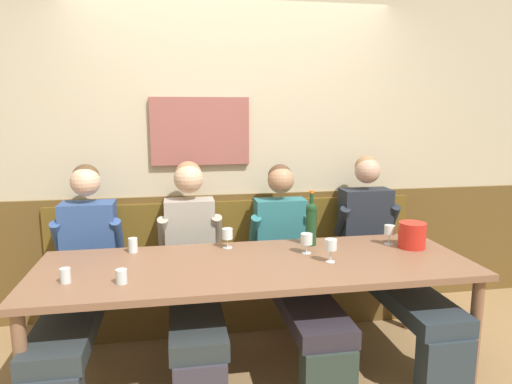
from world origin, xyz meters
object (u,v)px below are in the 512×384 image
at_px(wine_bottle_clear_water, 311,222).
at_px(wine_glass_center_rear, 307,239).
at_px(wine_glass_center_front, 389,230).
at_px(person_left_seat, 293,263).
at_px(water_tumbler_center, 65,276).
at_px(water_tumbler_left, 121,276).
at_px(ice_bucket, 412,235).
at_px(person_right_seat, 385,253).
at_px(water_tumbler_right, 133,245).
at_px(wine_glass_near_bucket, 227,235).
at_px(person_center_right_seat, 80,270).
at_px(person_center_left_seat, 192,263).
at_px(wine_glass_by_bottle, 331,246).
at_px(dining_table, 256,272).
at_px(wall_bench, 239,286).

relative_size(wine_bottle_clear_water, wine_glass_center_rear, 2.91).
relative_size(wine_glass_center_front, wine_glass_center_rear, 1.04).
bearing_deg(person_left_seat, water_tumbler_center, -161.00).
bearing_deg(water_tumbler_left, wine_glass_center_rear, 16.39).
distance_m(ice_bucket, water_tumbler_left, 1.91).
relative_size(person_right_seat, water_tumbler_right, 14.27).
bearing_deg(wine_glass_near_bucket, wine_glass_center_rear, -22.84).
xyz_separation_m(person_center_right_seat, water_tumbler_center, (0.03, -0.52, 0.15)).
distance_m(wine_bottle_clear_water, wine_glass_near_bucket, 0.59).
distance_m(person_center_right_seat, water_tumbler_left, 0.69).
xyz_separation_m(wine_glass_center_front, water_tumbler_left, (-1.76, -0.42, -0.06)).
bearing_deg(water_tumbler_right, person_center_left_seat, 3.48).
bearing_deg(person_right_seat, water_tumbler_left, -162.54).
xyz_separation_m(person_right_seat, wine_glass_by_bottle, (-0.58, -0.43, 0.22)).
distance_m(person_center_right_seat, water_tumbler_center, 0.55).
height_order(wine_bottle_clear_water, water_tumbler_right, wine_bottle_clear_water).
height_order(person_center_left_seat, wine_glass_center_rear, person_center_left_seat).
bearing_deg(dining_table, ice_bucket, 6.00).
bearing_deg(wine_glass_by_bottle, person_center_right_seat, 164.06).
xyz_separation_m(person_right_seat, ice_bucket, (0.07, -0.24, 0.20)).
height_order(person_left_seat, water_tumbler_center, person_left_seat).
bearing_deg(person_center_left_seat, person_center_right_seat, 179.44).
distance_m(wine_glass_center_front, water_tumbler_center, 2.10).
bearing_deg(person_left_seat, wine_glass_center_rear, -81.10).
height_order(person_right_seat, wine_glass_near_bucket, person_right_seat).
relative_size(wine_bottle_clear_water, water_tumbler_right, 3.99).
relative_size(person_center_left_seat, water_tumbler_right, 14.35).
bearing_deg(wine_glass_near_bucket, person_left_seat, 0.08).
relative_size(person_center_left_seat, wine_glass_center_rear, 10.45).
bearing_deg(ice_bucket, water_tumbler_left, -170.09).
bearing_deg(wine_glass_center_rear, ice_bucket, -0.47).
bearing_deg(person_center_left_seat, wine_bottle_clear_water, -4.40).
xyz_separation_m(dining_table, wine_glass_center_rear, (0.36, 0.12, 0.16)).
relative_size(wine_glass_near_bucket, water_tumbler_left, 1.71).
relative_size(person_center_right_seat, water_tumbler_left, 17.60).
relative_size(dining_table, water_tumbler_center, 32.24).
distance_m(person_center_right_seat, person_right_seat, 2.14).
height_order(dining_table, person_center_right_seat, person_center_right_seat).
bearing_deg(water_tumbler_center, dining_table, 8.03).
relative_size(person_left_seat, water_tumbler_left, 17.50).
bearing_deg(dining_table, water_tumbler_left, -164.73).
bearing_deg(wall_bench, water_tumbler_right, -151.26).
distance_m(dining_table, water_tumbler_right, 0.85).
height_order(wine_glass_by_bottle, wine_glass_center_rear, wine_glass_by_bottle).
distance_m(wall_bench, ice_bucket, 1.39).
height_order(wine_glass_near_bucket, water_tumbler_right, wine_glass_near_bucket).
bearing_deg(water_tumbler_right, person_right_seat, 0.54).
relative_size(person_center_left_seat, wine_bottle_clear_water, 3.59).
distance_m(wall_bench, person_center_right_seat, 1.23).
distance_m(dining_table, person_center_left_seat, 0.53).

